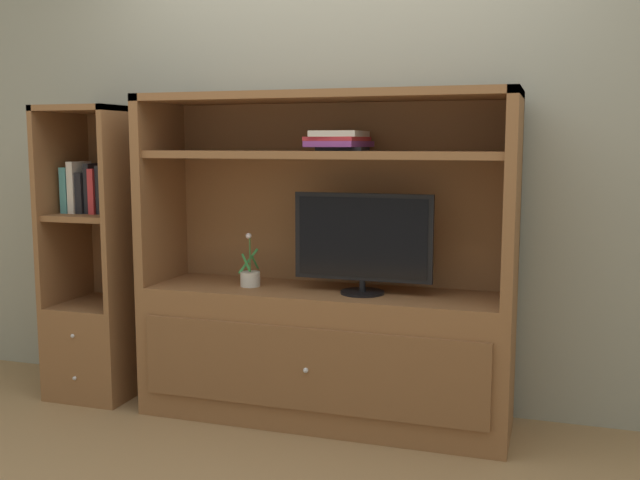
{
  "coord_description": "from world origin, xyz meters",
  "views": [
    {
      "loc": [
        1.06,
        -2.9,
        1.35
      ],
      "look_at": [
        0.0,
        0.35,
        0.9
      ],
      "focal_mm": 40.93,
      "sensor_mm": 36.0,
      "label": 1
    }
  ],
  "objects_px": {
    "bookshelf_tall": "(101,299)",
    "upright_book_row": "(87,190)",
    "potted_plant": "(250,277)",
    "media_console": "(324,319)",
    "tv_monitor": "(363,241)",
    "magazine_stack": "(340,141)"
  },
  "relations": [
    {
      "from": "magazine_stack",
      "to": "upright_book_row",
      "type": "height_order",
      "value": "magazine_stack"
    },
    {
      "from": "potted_plant",
      "to": "tv_monitor",
      "type": "bearing_deg",
      "value": -0.27
    },
    {
      "from": "bookshelf_tall",
      "to": "upright_book_row",
      "type": "xyz_separation_m",
      "value": [
        -0.05,
        -0.01,
        0.59
      ]
    },
    {
      "from": "potted_plant",
      "to": "upright_book_row",
      "type": "distance_m",
      "value": 1.03
    },
    {
      "from": "magazine_stack",
      "to": "bookshelf_tall",
      "type": "height_order",
      "value": "bookshelf_tall"
    },
    {
      "from": "bookshelf_tall",
      "to": "magazine_stack",
      "type": "bearing_deg",
      "value": -0.35
    },
    {
      "from": "magazine_stack",
      "to": "potted_plant",
      "type": "bearing_deg",
      "value": -176.47
    },
    {
      "from": "media_console",
      "to": "potted_plant",
      "type": "bearing_deg",
      "value": -175.15
    },
    {
      "from": "bookshelf_tall",
      "to": "upright_book_row",
      "type": "height_order",
      "value": "bookshelf_tall"
    },
    {
      "from": "bookshelf_tall",
      "to": "upright_book_row",
      "type": "distance_m",
      "value": 0.6
    },
    {
      "from": "media_console",
      "to": "upright_book_row",
      "type": "height_order",
      "value": "media_console"
    },
    {
      "from": "potted_plant",
      "to": "magazine_stack",
      "type": "distance_m",
      "value": 0.81
    },
    {
      "from": "potted_plant",
      "to": "bookshelf_tall",
      "type": "bearing_deg",
      "value": 177.69
    },
    {
      "from": "media_console",
      "to": "bookshelf_tall",
      "type": "distance_m",
      "value": 1.27
    },
    {
      "from": "potted_plant",
      "to": "magazine_stack",
      "type": "bearing_deg",
      "value": 3.53
    },
    {
      "from": "potted_plant",
      "to": "bookshelf_tall",
      "type": "relative_size",
      "value": 0.17
    },
    {
      "from": "magazine_stack",
      "to": "bookshelf_tall",
      "type": "distance_m",
      "value": 1.59
    },
    {
      "from": "potted_plant",
      "to": "upright_book_row",
      "type": "bearing_deg",
      "value": 178.48
    },
    {
      "from": "upright_book_row",
      "to": "potted_plant",
      "type": "bearing_deg",
      "value": -1.52
    },
    {
      "from": "media_console",
      "to": "potted_plant",
      "type": "relative_size",
      "value": 6.76
    },
    {
      "from": "tv_monitor",
      "to": "magazine_stack",
      "type": "height_order",
      "value": "magazine_stack"
    },
    {
      "from": "tv_monitor",
      "to": "magazine_stack",
      "type": "bearing_deg",
      "value": 165.98
    }
  ]
}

